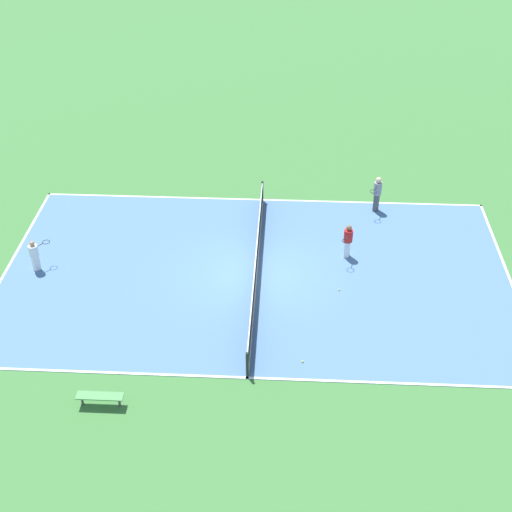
% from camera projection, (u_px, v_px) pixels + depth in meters
% --- Properties ---
extents(ground_plane, '(80.00, 80.00, 0.00)m').
position_uv_depth(ground_plane, '(256.00, 274.00, 28.20)').
color(ground_plane, '#3D7538').
extents(court_surface, '(11.51, 20.04, 0.02)m').
position_uv_depth(court_surface, '(256.00, 274.00, 28.19)').
color(court_surface, '#4C729E').
rests_on(court_surface, ground_plane).
extents(tennis_net, '(11.31, 0.10, 1.01)m').
position_uv_depth(tennis_net, '(256.00, 264.00, 27.89)').
color(tennis_net, black).
rests_on(tennis_net, court_surface).
extents(bench, '(0.36, 1.49, 0.45)m').
position_uv_depth(bench, '(100.00, 397.00, 22.36)').
color(bench, '#4C8C4C').
rests_on(bench, ground_plane).
extents(player_near_white, '(0.93, 0.86, 1.36)m').
position_uv_depth(player_near_white, '(34.00, 254.00, 28.00)').
color(player_near_white, white).
rests_on(player_near_white, court_surface).
extents(player_baseline_gray, '(0.99, 0.69, 1.68)m').
position_uv_depth(player_baseline_gray, '(377.00, 192.00, 31.51)').
color(player_baseline_gray, '#4C4C51').
rests_on(player_baseline_gray, court_surface).
extents(player_coach_red, '(0.98, 0.54, 1.51)m').
position_uv_depth(player_coach_red, '(348.00, 239.00, 28.66)').
color(player_coach_red, white).
rests_on(player_coach_red, court_surface).
extents(tennis_ball_midcourt, '(0.07, 0.07, 0.07)m').
position_uv_depth(tennis_ball_midcourt, '(252.00, 309.00, 26.37)').
color(tennis_ball_midcourt, '#CCE033').
rests_on(tennis_ball_midcourt, court_surface).
extents(tennis_ball_left_sideline, '(0.07, 0.07, 0.07)m').
position_uv_depth(tennis_ball_left_sideline, '(339.00, 290.00, 27.31)').
color(tennis_ball_left_sideline, '#CCE033').
rests_on(tennis_ball_left_sideline, court_surface).
extents(tennis_ball_right_alley, '(0.07, 0.07, 0.07)m').
position_uv_depth(tennis_ball_right_alley, '(303.00, 362.00, 24.12)').
color(tennis_ball_right_alley, '#CCE033').
rests_on(tennis_ball_right_alley, court_surface).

